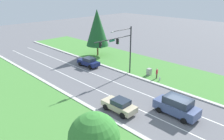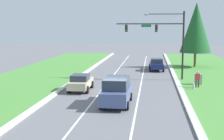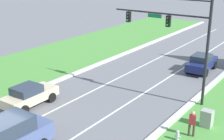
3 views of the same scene
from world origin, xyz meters
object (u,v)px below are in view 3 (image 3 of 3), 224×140
Objects in this scene: traffic_signal_mast at (178,32)px; utility_cabinet at (207,119)px; pedestrian at (192,123)px; navy_sedan at (202,63)px; champagne_sedan at (29,95)px; fire_hydrant at (177,136)px; slate_blue_suv at (6,138)px.

utility_cabinet is (3.53, -2.90, -4.56)m from traffic_signal_mast.
navy_sedan is at bearing -89.74° from pedestrian.
champagne_sedan is 12.22m from utility_cabinet.
champagne_sedan is at bearing -170.80° from fire_hydrant.
pedestrian is at bearing -100.53° from utility_cabinet.
champagne_sedan reaches higher than fire_hydrant.
navy_sedan is 11.07m from utility_cabinet.
utility_cabinet is at bearing -70.17° from navy_sedan.
slate_blue_suv is at bearing -52.01° from champagne_sedan.
traffic_signal_mast is at bearing 72.67° from slate_blue_suv.
slate_blue_suv is 2.92× the size of pedestrian.
utility_cabinet is at bearing 19.38° from champagne_sedan.
pedestrian is (-0.31, -1.67, 0.36)m from utility_cabinet.
navy_sedan is 6.35× the size of fire_hydrant.
traffic_signal_mast is 13.32m from slate_blue_suv.
slate_blue_suv is 1.11× the size of navy_sedan.
utility_cabinet reaches higher than fire_hydrant.
pedestrian is 1.17m from fire_hydrant.
utility_cabinet is 1.74m from pedestrian.
navy_sedan reaches higher than utility_cabinet.
navy_sedan is at bearing 104.66° from fire_hydrant.
champagne_sedan is 3.62× the size of utility_cabinet.
fire_hydrant is (-0.47, -0.89, -0.59)m from pedestrian.
slate_blue_suv is at bearing -108.11° from traffic_signal_mast.
navy_sedan is 12.53m from pedestrian.
fire_hydrant is (10.66, 1.73, -0.46)m from champagne_sedan.
navy_sedan is 13.26m from fire_hydrant.
fire_hydrant is (-0.78, -2.56, -0.24)m from utility_cabinet.
navy_sedan is 2.63× the size of pedestrian.
slate_blue_suv is 10.36m from pedestrian.
traffic_signal_mast is 11.00× the size of fire_hydrant.
champagne_sedan is at bearing -118.79° from navy_sedan.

